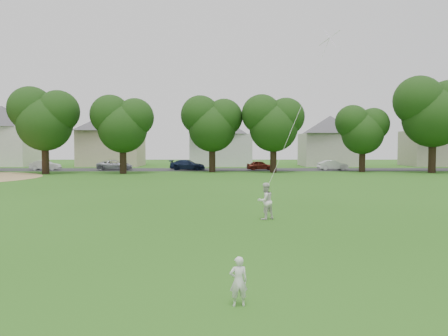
{
  "coord_description": "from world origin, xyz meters",
  "views": [
    {
      "loc": [
        0.09,
        -12.0,
        3.03
      ],
      "look_at": [
        0.17,
        2.0,
        2.3
      ],
      "focal_mm": 35.0,
      "sensor_mm": 36.0,
      "label": 1
    }
  ],
  "objects": [
    {
      "name": "toddler",
      "position": [
        0.4,
        -3.93,
        0.48
      ],
      "size": [
        0.38,
        0.27,
        0.95
      ],
      "primitive_type": "imported",
      "rotation": [
        0.0,
        0.0,
        3.28
      ],
      "color": "silver",
      "rests_on": "ground"
    },
    {
      "name": "older_boy",
      "position": [
        1.87,
        5.68,
        0.75
      ],
      "size": [
        0.93,
        0.88,
        1.51
      ],
      "primitive_type": "imported",
      "rotation": [
        0.0,
        0.0,
        3.71
      ],
      "color": "silver",
      "rests_on": "ground"
    },
    {
      "name": "house_row",
      "position": [
        -0.64,
        52.0,
        4.8
      ],
      "size": [
        77.13,
        13.41,
        10.33
      ],
      "color": "white",
      "rests_on": "ground"
    },
    {
      "name": "kite",
      "position": [
        3.36,
        6.54,
        4.42
      ],
      "size": [
        1.97,
        1.45,
        7.51
      ],
      "color": "white",
      "rests_on": "ground"
    },
    {
      "name": "street",
      "position": [
        0.0,
        42.0,
        0.01
      ],
      "size": [
        90.0,
        7.0,
        0.01
      ],
      "primitive_type": "cube",
      "color": "#2D2D30",
      "rests_on": "ground"
    },
    {
      "name": "tree_row",
      "position": [
        0.85,
        35.7,
        6.08
      ],
      "size": [
        81.23,
        8.74,
        10.86
      ],
      "color": "black",
      "rests_on": "ground"
    },
    {
      "name": "parked_cars",
      "position": [
        -9.09,
        41.0,
        0.61
      ],
      "size": [
        48.37,
        2.54,
        1.25
      ],
      "color": "black",
      "rests_on": "ground"
    },
    {
      "name": "ground",
      "position": [
        0.0,
        0.0,
        0.0
      ],
      "size": [
        160.0,
        160.0,
        0.0
      ],
      "primitive_type": "plane",
      "color": "#245613",
      "rests_on": "ground"
    }
  ]
}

